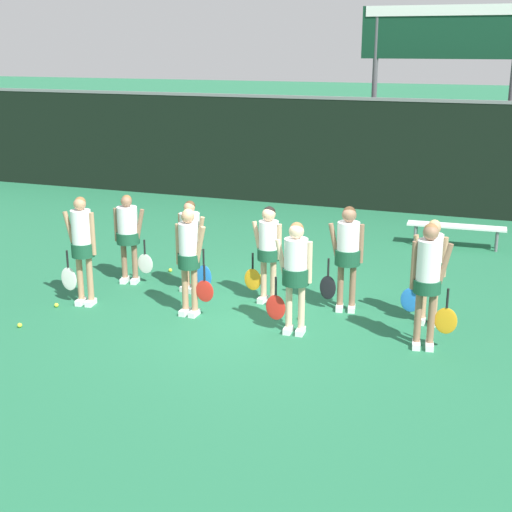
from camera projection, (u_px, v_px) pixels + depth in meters
name	position (u px, v px, depth m)	size (l,w,h in m)	color
ground_plane	(256.00, 312.00, 11.45)	(140.00, 140.00, 0.00)	#216642
fence_windscreen	(362.00, 154.00, 18.14)	(60.00, 0.08, 2.86)	black
scoreboard	(444.00, 49.00, 18.13)	(4.23, 0.15, 5.07)	#515156
bench_courtside	(456.00, 228.00, 15.00)	(2.04, 0.45, 0.47)	silver
player_0	(82.00, 242.00, 11.48)	(0.65, 0.37, 1.81)	tan
player_1	(189.00, 254.00, 11.04)	(0.64, 0.35, 1.72)	tan
player_2	(295.00, 268.00, 10.33)	(0.69, 0.40, 1.69)	beige
player_3	(428.00, 275.00, 9.79)	(0.67, 0.38, 1.81)	#8C664C
player_4	(128.00, 232.00, 12.60)	(0.69, 0.41, 1.60)	#8C664C
player_5	(190.00, 239.00, 12.14)	(0.65, 0.39, 1.60)	tan
player_6	(268.00, 247.00, 11.59)	(0.65, 0.37, 1.63)	tan
player_7	(347.00, 249.00, 11.23)	(0.66, 0.41, 1.71)	#8C664C
player_8	(431.00, 264.00, 10.71)	(0.65, 0.35, 1.64)	tan
tennis_ball_0	(261.00, 276.00, 13.09)	(0.07, 0.07, 0.07)	#CCE033
tennis_ball_1	(56.00, 305.00, 11.63)	(0.07, 0.07, 0.07)	#CCE033
tennis_ball_2	(20.00, 325.00, 10.80)	(0.07, 0.07, 0.07)	#CCE033
tennis_ball_3	(300.00, 318.00, 11.11)	(0.07, 0.07, 0.07)	#CCE033
tennis_ball_4	(416.00, 291.00, 12.32)	(0.07, 0.07, 0.07)	#CCE033
tennis_ball_5	(170.00, 270.00, 13.43)	(0.07, 0.07, 0.07)	#CCE033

